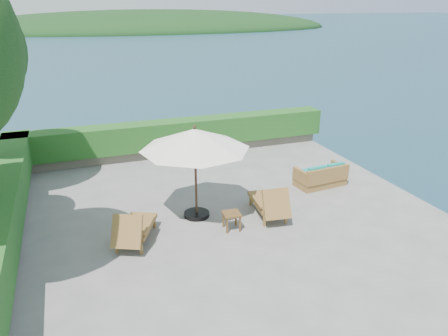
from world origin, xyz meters
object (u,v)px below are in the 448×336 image
object	(u,v)px
patio_umbrella	(195,140)
side_table	(232,216)
lounge_left	(134,228)
lounge_right	(270,202)
wicker_loveseat	(321,177)

from	to	relation	value
patio_umbrella	side_table	distance (m)	2.21
lounge_left	side_table	xyz separation A→B (m)	(2.51, -0.16, -0.03)
side_table	lounge_left	bearing A→B (deg)	176.33
lounge_right	wicker_loveseat	world-z (taller)	lounge_right
side_table	wicker_loveseat	world-z (taller)	wicker_loveseat
lounge_right	wicker_loveseat	bearing A→B (deg)	36.16
lounge_left	side_table	world-z (taller)	lounge_left
patio_umbrella	lounge_left	bearing A→B (deg)	-154.81
lounge_left	side_table	bearing A→B (deg)	21.37
lounge_left	lounge_right	bearing A→B (deg)	27.69
lounge_left	patio_umbrella	bearing A→B (deg)	50.23
patio_umbrella	lounge_right	size ratio (longest dim) A/B	1.85
side_table	wicker_loveseat	xyz separation A→B (m)	(3.77, 1.73, -0.08)
patio_umbrella	wicker_loveseat	world-z (taller)	patio_umbrella
lounge_left	side_table	distance (m)	2.51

